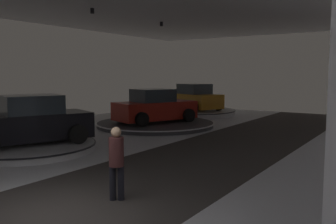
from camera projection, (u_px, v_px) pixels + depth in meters
name	position (u px, v px, depth m)	size (l,w,h in m)	color
ground	(44.00, 222.00, 6.77)	(24.00, 44.00, 0.06)	silver
display_platform_mid_left	(29.00, 147.00, 12.88)	(4.65, 4.65, 0.26)	#B7B7BC
display_car_mid_left	(29.00, 122.00, 12.81)	(3.36, 4.57, 1.71)	black
display_platform_far_left	(155.00, 124.00, 18.94)	(6.11, 6.11, 0.23)	#333338
display_car_far_left	(155.00, 107.00, 18.83)	(3.31, 4.56, 1.71)	maroon
display_platform_deep_left	(193.00, 112.00, 24.31)	(5.60, 5.60, 0.35)	#B7B7BC
display_car_deep_left	(193.00, 98.00, 24.19)	(4.57, 3.43, 1.71)	#B77519
visitor_walking_near	(116.00, 159.00, 7.77)	(0.32, 0.32, 1.59)	black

